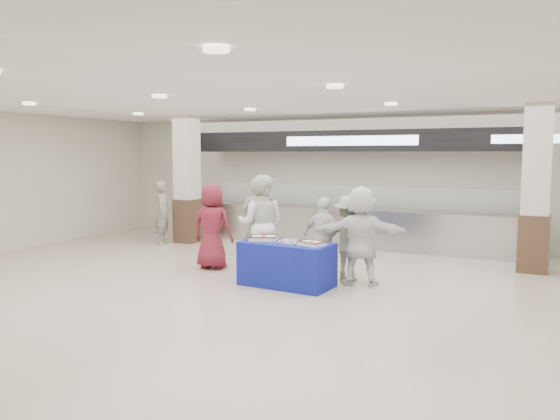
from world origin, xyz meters
The scene contains 15 objects.
ground centered at (0.00, 0.00, 0.00)m, with size 14.00×14.00×0.00m, color beige.
serving_line centered at (0.00, 5.40, 1.16)m, with size 8.70×0.85×2.80m.
column_left centered at (-4.00, 4.20, 1.53)m, with size 0.55×0.55×3.20m.
column_right centered at (4.00, 4.20, 1.53)m, with size 0.55×0.55×3.20m.
display_table centered at (0.25, 1.12, 0.38)m, with size 1.55×0.78×0.75m, color navy.
sheet_cake_left centered at (-0.22, 1.16, 0.80)m, with size 0.54×0.47×0.10m.
sheet_cake_right centered at (0.74, 1.03, 0.79)m, with size 0.47×0.42×0.09m.
cupcake_tray centered at (0.29, 1.06, 0.78)m, with size 0.40×0.33×0.06m.
civilian_maroon centered at (-1.67, 1.76, 0.83)m, with size 0.81×0.53×1.67m, color maroon.
soldier_a centered at (-0.64, 1.76, 0.92)m, with size 0.67×0.44×1.83m, color slate.
chef_tall centered at (-0.65, 1.86, 0.93)m, with size 0.90×0.70×1.86m, color white.
chef_short centered at (0.57, 2.01, 0.74)m, with size 0.86×0.36×1.47m, color white.
soldier_b centered at (1.05, 2.00, 0.76)m, with size 0.98×0.56×1.52m, color slate.
civilian_white centered at (1.35, 1.76, 0.86)m, with size 1.59×0.51×1.71m, color white.
soldier_bg centered at (-4.39, 3.70, 0.79)m, with size 0.58×0.38×1.58m, color slate.
Camera 1 is at (4.15, -7.17, 2.26)m, focal length 35.00 mm.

